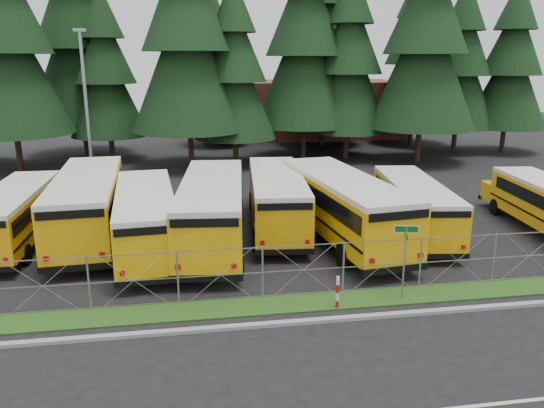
{
  "coord_description": "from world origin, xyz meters",
  "views": [
    {
      "loc": [
        -6.47,
        -18.49,
        8.42
      ],
      "look_at": [
        -2.86,
        4.0,
        2.14
      ],
      "focal_mm": 35.0,
      "sensor_mm": 36.0,
      "label": 1
    }
  ],
  "objects_px": {
    "bus_0": "(18,216)",
    "bus_6": "(412,207)",
    "bus_2": "(146,220)",
    "bus_5": "(340,208)",
    "bus_1": "(89,206)",
    "bus_3": "(213,212)",
    "street_sign": "(405,247)",
    "bus_4": "(276,200)",
    "striped_bollard": "(337,293)",
    "light_standard": "(87,107)"
  },
  "relations": [
    {
      "from": "bus_6",
      "to": "street_sign",
      "type": "distance_m",
      "value": 8.03
    },
    {
      "from": "bus_6",
      "to": "light_standard",
      "type": "height_order",
      "value": "light_standard"
    },
    {
      "from": "bus_6",
      "to": "street_sign",
      "type": "height_order",
      "value": "street_sign"
    },
    {
      "from": "bus_0",
      "to": "bus_6",
      "type": "bearing_deg",
      "value": -3.82
    },
    {
      "from": "bus_1",
      "to": "striped_bollard",
      "type": "xyz_separation_m",
      "value": [
        9.7,
        -9.28,
        -0.97
      ]
    },
    {
      "from": "street_sign",
      "to": "bus_6",
      "type": "bearing_deg",
      "value": 64.47
    },
    {
      "from": "bus_2",
      "to": "light_standard",
      "type": "relative_size",
      "value": 1.07
    },
    {
      "from": "bus_3",
      "to": "light_standard",
      "type": "bearing_deg",
      "value": 128.7
    },
    {
      "from": "bus_5",
      "to": "light_standard",
      "type": "distance_m",
      "value": 17.76
    },
    {
      "from": "bus_2",
      "to": "bus_4",
      "type": "bearing_deg",
      "value": 15.36
    },
    {
      "from": "bus_6",
      "to": "bus_2",
      "type": "bearing_deg",
      "value": -170.28
    },
    {
      "from": "bus_2",
      "to": "striped_bollard",
      "type": "bearing_deg",
      "value": -50.41
    },
    {
      "from": "bus_1",
      "to": "bus_4",
      "type": "height_order",
      "value": "bus_1"
    },
    {
      "from": "bus_1",
      "to": "bus_2",
      "type": "xyz_separation_m",
      "value": [
        2.8,
        -2.19,
        -0.15
      ]
    },
    {
      "from": "bus_0",
      "to": "bus_6",
      "type": "height_order",
      "value": "bus_0"
    },
    {
      "from": "bus_3",
      "to": "bus_4",
      "type": "xyz_separation_m",
      "value": [
        3.31,
        1.97,
        -0.11
      ]
    },
    {
      "from": "bus_0",
      "to": "bus_2",
      "type": "distance_m",
      "value": 6.25
    },
    {
      "from": "bus_1",
      "to": "bus_4",
      "type": "bearing_deg",
      "value": -2.59
    },
    {
      "from": "bus_2",
      "to": "bus_4",
      "type": "height_order",
      "value": "bus_4"
    },
    {
      "from": "striped_bollard",
      "to": "bus_6",
      "type": "bearing_deg",
      "value": 51.67
    },
    {
      "from": "bus_1",
      "to": "bus_5",
      "type": "xyz_separation_m",
      "value": [
        11.8,
        -2.14,
        0.0
      ]
    },
    {
      "from": "bus_4",
      "to": "bus_2",
      "type": "bearing_deg",
      "value": -154.54
    },
    {
      "from": "bus_5",
      "to": "light_standard",
      "type": "xyz_separation_m",
      "value": [
        -13.11,
        11.32,
        3.93
      ]
    },
    {
      "from": "bus_1",
      "to": "street_sign",
      "type": "xyz_separation_m",
      "value": [
        12.2,
        -8.97,
        0.46
      ]
    },
    {
      "from": "bus_5",
      "to": "bus_6",
      "type": "height_order",
      "value": "bus_5"
    },
    {
      "from": "bus_1",
      "to": "bus_5",
      "type": "relative_size",
      "value": 1.0
    },
    {
      "from": "bus_3",
      "to": "street_sign",
      "type": "height_order",
      "value": "bus_3"
    },
    {
      "from": "bus_5",
      "to": "striped_bollard",
      "type": "height_order",
      "value": "bus_5"
    },
    {
      "from": "bus_0",
      "to": "bus_5",
      "type": "distance_m",
      "value": 15.08
    },
    {
      "from": "bus_3",
      "to": "light_standard",
      "type": "xyz_separation_m",
      "value": [
        -7.13,
        11.03,
        3.94
      ]
    },
    {
      "from": "bus_4",
      "to": "striped_bollard",
      "type": "bearing_deg",
      "value": -81.08
    },
    {
      "from": "bus_3",
      "to": "bus_6",
      "type": "xyz_separation_m",
      "value": [
        9.81,
        0.09,
        -0.24
      ]
    },
    {
      "from": "bus_2",
      "to": "bus_6",
      "type": "relative_size",
      "value": 1.08
    },
    {
      "from": "bus_2",
      "to": "light_standard",
      "type": "bearing_deg",
      "value": 105.28
    },
    {
      "from": "bus_5",
      "to": "bus_6",
      "type": "distance_m",
      "value": 3.86
    },
    {
      "from": "street_sign",
      "to": "striped_bollard",
      "type": "relative_size",
      "value": 2.34
    },
    {
      "from": "street_sign",
      "to": "light_standard",
      "type": "distance_m",
      "value": 22.89
    },
    {
      "from": "bus_6",
      "to": "striped_bollard",
      "type": "relative_size",
      "value": 8.36
    },
    {
      "from": "bus_1",
      "to": "striped_bollard",
      "type": "bearing_deg",
      "value": -47.03
    },
    {
      "from": "bus_4",
      "to": "light_standard",
      "type": "bearing_deg",
      "value": 144.54
    },
    {
      "from": "bus_0",
      "to": "bus_2",
      "type": "height_order",
      "value": "bus_2"
    },
    {
      "from": "bus_5",
      "to": "bus_6",
      "type": "bearing_deg",
      "value": -1.43
    },
    {
      "from": "light_standard",
      "to": "striped_bollard",
      "type": "bearing_deg",
      "value": -59.2
    },
    {
      "from": "bus_1",
      "to": "bus_6",
      "type": "relative_size",
      "value": 1.19
    },
    {
      "from": "bus_0",
      "to": "bus_1",
      "type": "xyz_separation_m",
      "value": [
        3.16,
        0.32,
        0.24
      ]
    },
    {
      "from": "bus_1",
      "to": "bus_2",
      "type": "distance_m",
      "value": 3.56
    },
    {
      "from": "bus_2",
      "to": "bus_6",
      "type": "bearing_deg",
      "value": -2.7
    },
    {
      "from": "bus_5",
      "to": "street_sign",
      "type": "distance_m",
      "value": 6.86
    },
    {
      "from": "bus_2",
      "to": "bus_4",
      "type": "xyz_separation_m",
      "value": [
        6.33,
        2.3,
        0.03
      ]
    },
    {
      "from": "bus_1",
      "to": "bus_2",
      "type": "relative_size",
      "value": 1.11
    }
  ]
}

